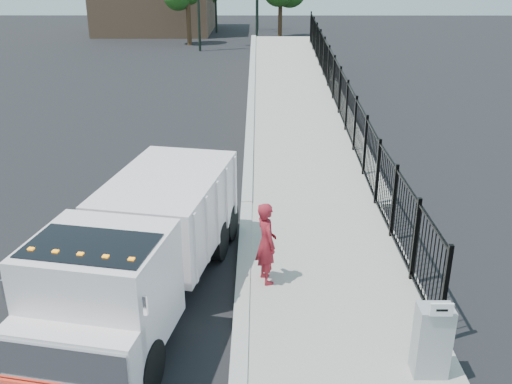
{
  "coord_description": "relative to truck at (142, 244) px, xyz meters",
  "views": [
    {
      "loc": [
        0.32,
        -10.46,
        6.42
      ],
      "look_at": [
        0.27,
        2.0,
        1.27
      ],
      "focal_mm": 40.0,
      "sensor_mm": 36.0,
      "label": 1
    }
  ],
  "objects": [
    {
      "name": "ramp",
      "position": [
        4.03,
        16.76,
        -1.31
      ],
      "size": [
        3.95,
        24.06,
        3.19
      ],
      "primitive_type": "cube",
      "rotation": [
        0.06,
        0.0,
        0.0
      ],
      "color": "#9E998E",
      "rests_on": "ground"
    },
    {
      "name": "arrow_sign",
      "position": [
        5.0,
        -2.41,
        0.17
      ],
      "size": [
        0.35,
        0.04,
        0.22
      ],
      "primitive_type": "cube",
      "color": "white",
      "rests_on": "utility_cabinet"
    },
    {
      "name": "sidewalk",
      "position": [
        3.83,
        -1.24,
        -1.25
      ],
      "size": [
        3.55,
        12.0,
        0.12
      ],
      "primitive_type": "cube",
      "color": "#9E998E",
      "rests_on": "ground"
    },
    {
      "name": "utility_cabinet",
      "position": [
        5.0,
        -2.19,
        -0.57
      ],
      "size": [
        0.55,
        0.4,
        1.25
      ],
      "primitive_type": "cube",
      "color": "gray",
      "rests_on": "sidewalk"
    },
    {
      "name": "iron_fence",
      "position": [
        5.45,
        12.76,
        -0.41
      ],
      "size": [
        0.1,
        28.0,
        1.8
      ],
      "primitive_type": "cube",
      "color": "black",
      "rests_on": "ground"
    },
    {
      "name": "worker",
      "position": [
        2.39,
        0.67,
        -0.31
      ],
      "size": [
        0.61,
        0.75,
        1.77
      ],
      "primitive_type": "imported",
      "rotation": [
        0.0,
        0.0,
        1.91
      ],
      "color": "maroon",
      "rests_on": "sidewalk"
    },
    {
      "name": "curb",
      "position": [
        1.9,
        -1.24,
        -1.23
      ],
      "size": [
        0.3,
        12.0,
        0.16
      ],
      "primitive_type": "cube",
      "color": "#ADAAA3",
      "rests_on": "ground"
    },
    {
      "name": "truck",
      "position": [
        0.0,
        0.0,
        0.0
      ],
      "size": [
        3.42,
        7.11,
        2.34
      ],
      "rotation": [
        0.0,
        0.0,
        -0.19
      ],
      "color": "black",
      "rests_on": "ground"
    },
    {
      "name": "ground",
      "position": [
        1.9,
        0.76,
        -1.31
      ],
      "size": [
        120.0,
        120.0,
        0.0
      ],
      "primitive_type": "plane",
      "color": "black",
      "rests_on": "ground"
    }
  ]
}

